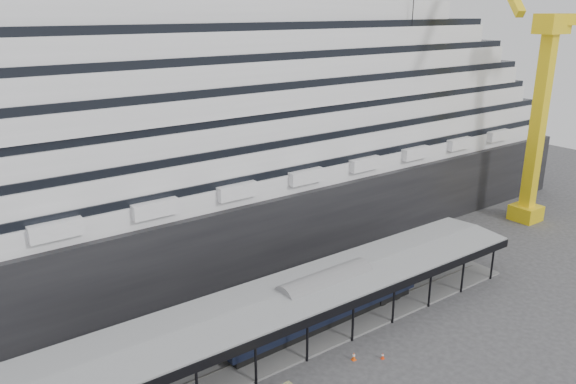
% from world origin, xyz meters
% --- Properties ---
extents(ground, '(200.00, 200.00, 0.00)m').
position_xyz_m(ground, '(0.00, 0.00, 0.00)').
color(ground, '#353538').
rests_on(ground, ground).
extents(cruise_ship, '(130.00, 30.00, 43.90)m').
position_xyz_m(cruise_ship, '(0.05, 32.00, 18.35)').
color(cruise_ship, black).
rests_on(cruise_ship, ground).
extents(platform_canopy, '(56.00, 9.18, 5.30)m').
position_xyz_m(platform_canopy, '(0.00, 5.00, 2.36)').
color(platform_canopy, slate).
rests_on(platform_canopy, ground).
extents(crane_yellow, '(23.83, 18.78, 47.60)m').
position_xyz_m(crane_yellow, '(47.06, 10.54, 19.96)').
color(crane_yellow, yellow).
rests_on(crane_yellow, ground).
extents(pullman_carriage, '(24.88, 3.76, 24.37)m').
position_xyz_m(pullman_carriage, '(2.64, 5.00, 2.93)').
color(pullman_carriage, black).
rests_on(pullman_carriage, ground).
extents(traffic_cone_mid, '(0.34, 0.34, 0.66)m').
position_xyz_m(traffic_cone_mid, '(3.18, -3.09, 0.33)').
color(traffic_cone_mid, red).
rests_on(traffic_cone_mid, ground).
extents(traffic_cone_right, '(0.46, 0.46, 0.84)m').
position_xyz_m(traffic_cone_right, '(0.81, -1.60, 0.42)').
color(traffic_cone_right, '#E64C0C').
rests_on(traffic_cone_right, ground).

